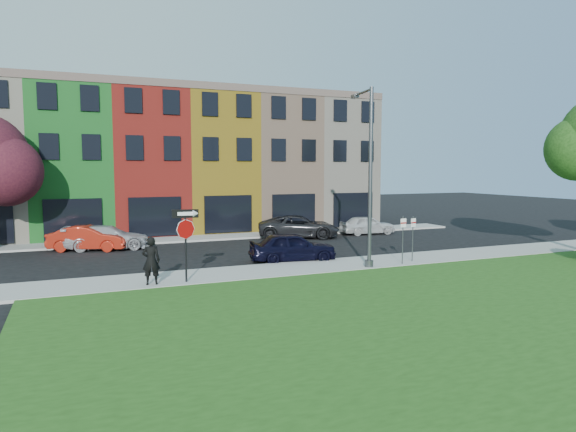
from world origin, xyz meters
name	(u,v)px	position (x,y,z in m)	size (l,w,h in m)	color
ground	(339,282)	(0.00, 0.00, 0.00)	(120.00, 120.00, 0.00)	black
sidewalk_near	(346,265)	(2.00, 3.00, 0.06)	(40.00, 3.00, 0.12)	#999790
sidewalk_far	(189,239)	(-3.00, 15.00, 0.06)	(40.00, 2.40, 0.12)	#999790
rowhouse_block	(178,164)	(-2.50, 21.18, 4.99)	(30.00, 10.12, 10.00)	#BDB69C
stop_sign	(186,230)	(-5.89, 2.02, 2.21)	(1.05, 0.15, 2.93)	black
man	(151,261)	(-7.25, 2.07, 1.07)	(0.76, 0.56, 1.90)	black
sedan_near	(293,247)	(0.11, 5.09, 0.74)	(4.56, 2.37, 1.48)	black
parked_car_red	(88,238)	(-9.24, 12.77, 0.72)	(4.60, 2.89, 1.43)	#9C2011
parked_car_silver	(108,237)	(-8.21, 12.84, 0.70)	(5.05, 2.66, 1.40)	#A8A9AD
parked_car_dark	(299,227)	(4.02, 13.05, 0.76)	(6.00, 4.41, 1.52)	black
parked_car_white	(367,225)	(9.25, 12.86, 0.67)	(4.06, 1.92, 1.34)	silver
street_lamp	(369,177)	(2.65, 2.10, 4.27)	(0.71, 2.56, 8.23)	#484A4D
parking_sign_a	(403,234)	(4.46, 1.89, 1.54)	(0.32, 0.09, 2.29)	#484A4D
parking_sign_b	(413,233)	(5.34, 2.30, 1.50)	(0.32, 0.11, 2.22)	#484A4D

